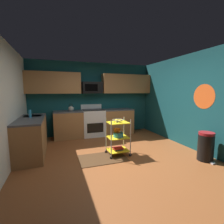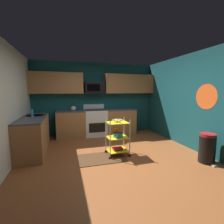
# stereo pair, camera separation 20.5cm
# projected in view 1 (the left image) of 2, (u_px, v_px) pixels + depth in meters

# --- Properties ---
(floor) EXTENTS (4.40, 4.80, 0.04)m
(floor) POSITION_uv_depth(u_px,v_px,m) (116.00, 159.00, 3.83)
(floor) COLOR brown
(floor) RESTS_ON ground
(wall_back) EXTENTS (4.52, 0.06, 2.60)m
(wall_back) POSITION_uv_depth(u_px,v_px,m) (93.00, 99.00, 5.93)
(wall_back) COLOR #14474C
(wall_back) RESTS_ON ground
(wall_left) EXTENTS (0.06, 4.80, 2.60)m
(wall_left) POSITION_uv_depth(u_px,v_px,m) (2.00, 107.00, 2.92)
(wall_left) COLOR silver
(wall_left) RESTS_ON ground
(wall_right) EXTENTS (0.06, 4.80, 2.60)m
(wall_right) POSITION_uv_depth(u_px,v_px,m) (192.00, 102.00, 4.38)
(wall_right) COLOR #14474C
(wall_right) RESTS_ON ground
(wall_flower_decal) EXTENTS (0.00, 0.62, 0.62)m
(wall_flower_decal) POSITION_uv_depth(u_px,v_px,m) (204.00, 97.00, 4.00)
(wall_flower_decal) COLOR #E5591E
(counter_run) EXTENTS (3.60, 2.31, 0.92)m
(counter_run) POSITION_uv_depth(u_px,v_px,m) (76.00, 127.00, 5.08)
(counter_run) COLOR #9E6B3D
(counter_run) RESTS_ON ground
(oven_range) EXTENTS (0.76, 0.65, 1.10)m
(oven_range) POSITION_uv_depth(u_px,v_px,m) (93.00, 122.00, 5.70)
(oven_range) COLOR white
(oven_range) RESTS_ON ground
(upper_cabinets) EXTENTS (4.40, 0.33, 0.70)m
(upper_cabinets) POSITION_uv_depth(u_px,v_px,m) (94.00, 83.00, 5.68)
(upper_cabinets) COLOR #9E6B3D
(microwave) EXTENTS (0.70, 0.39, 0.40)m
(microwave) POSITION_uv_depth(u_px,v_px,m) (92.00, 88.00, 5.64)
(microwave) COLOR black
(rolling_cart) EXTENTS (0.56, 0.43, 0.91)m
(rolling_cart) POSITION_uv_depth(u_px,v_px,m) (118.00, 137.00, 3.97)
(rolling_cart) COLOR silver
(rolling_cart) RESTS_ON ground
(fruit_bowl) EXTENTS (0.27, 0.27, 0.07)m
(fruit_bowl) POSITION_uv_depth(u_px,v_px,m) (118.00, 120.00, 3.91)
(fruit_bowl) COLOR silver
(fruit_bowl) RESTS_ON rolling_cart
(mixing_bowl_large) EXTENTS (0.25, 0.25, 0.11)m
(mixing_bowl_large) POSITION_uv_depth(u_px,v_px,m) (118.00, 135.00, 3.96)
(mixing_bowl_large) COLOR #338CBF
(mixing_bowl_large) RESTS_ON rolling_cart
(mixing_bowl_small) EXTENTS (0.18, 0.18, 0.08)m
(mixing_bowl_small) POSITION_uv_depth(u_px,v_px,m) (117.00, 130.00, 3.98)
(mixing_bowl_small) COLOR orange
(mixing_bowl_small) RESTS_ON rolling_cart
(book_stack) EXTENTS (0.25, 0.18, 0.06)m
(book_stack) POSITION_uv_depth(u_px,v_px,m) (118.00, 149.00, 4.01)
(book_stack) COLOR #1E4C8C
(book_stack) RESTS_ON rolling_cart
(kettle) EXTENTS (0.21, 0.18, 0.26)m
(kettle) POSITION_uv_depth(u_px,v_px,m) (71.00, 109.00, 5.39)
(kettle) COLOR beige
(kettle) RESTS_ON counter_run
(dish_soap_bottle) EXTENTS (0.06, 0.06, 0.20)m
(dish_soap_bottle) POSITION_uv_depth(u_px,v_px,m) (30.00, 114.00, 4.05)
(dish_soap_bottle) COLOR #2D8CBF
(dish_soap_bottle) RESTS_ON counter_run
(trash_can) EXTENTS (0.34, 0.42, 0.66)m
(trash_can) POSITION_uv_depth(u_px,v_px,m) (206.00, 146.00, 3.67)
(trash_can) COLOR black
(trash_can) RESTS_ON ground
(floor_rug) EXTENTS (1.11, 0.71, 0.01)m
(floor_rug) POSITION_uv_depth(u_px,v_px,m) (103.00, 158.00, 3.80)
(floor_rug) COLOR #472D19
(floor_rug) RESTS_ON ground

